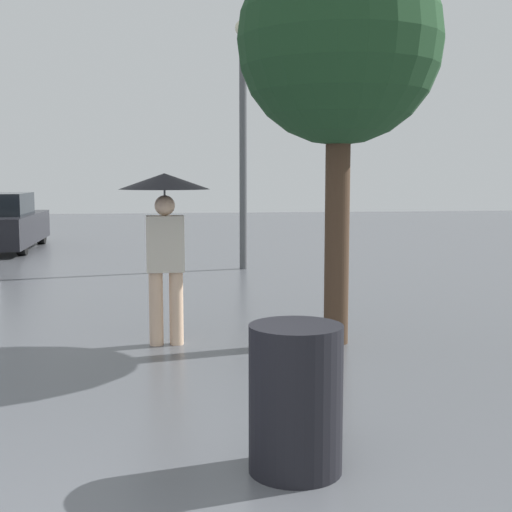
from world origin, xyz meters
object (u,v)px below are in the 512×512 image
object	(u,v)px
tree	(339,45)
street_lamp	(243,125)
pedestrian	(165,214)
trash_bin	(296,399)

from	to	relation	value
tree	street_lamp	bearing A→B (deg)	92.50
pedestrian	street_lamp	distance (m)	6.10
tree	trash_bin	bearing A→B (deg)	-108.31
street_lamp	pedestrian	bearing A→B (deg)	-104.40
street_lamp	trash_bin	world-z (taller)	street_lamp
trash_bin	tree	bearing A→B (deg)	71.69
tree	street_lamp	distance (m)	5.95
trash_bin	pedestrian	bearing A→B (deg)	102.33
tree	trash_bin	world-z (taller)	tree
pedestrian	street_lamp	bearing A→B (deg)	75.60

